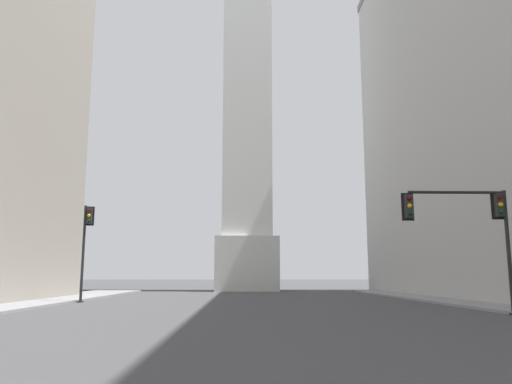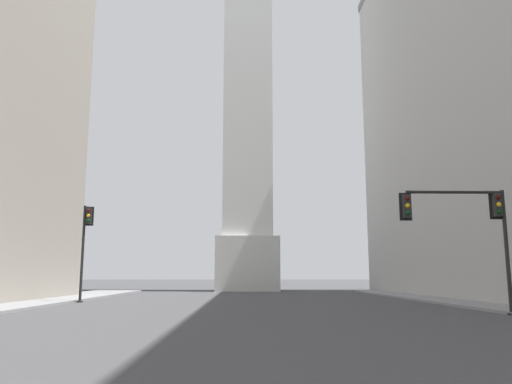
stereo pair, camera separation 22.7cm
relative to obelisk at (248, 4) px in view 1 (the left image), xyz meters
name	(u,v)px [view 1 (the left image)]	position (x,y,z in m)	size (l,w,h in m)	color
obelisk	(248,4)	(0.00, 0.00, 0.00)	(7.17, 7.17, 74.57)	silver
traffic_light_mid_left	(86,238)	(-11.21, -24.29, -31.52)	(0.76, 0.53, 6.50)	black
traffic_light_mid_right	(471,219)	(10.10, -35.58, -31.40)	(5.06, 0.51, 5.75)	black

